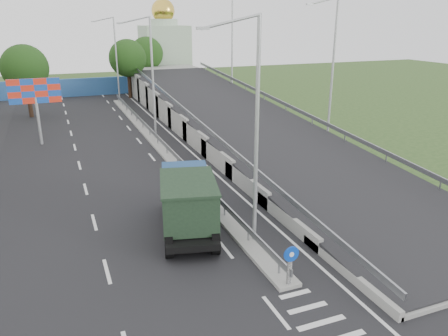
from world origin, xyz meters
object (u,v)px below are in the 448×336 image
dump_truck (188,200)px  sign_bollard (290,265)px  lamp_post_near (253,123)px  lamp_post_mid (150,72)px  billboard (35,95)px  church (165,50)px  lamp_post_far (115,55)px

dump_truck → sign_bollard: bearing=-58.0°
sign_bollard → lamp_post_near: (0.11, 3.83, 4.77)m
lamp_post_mid → billboard: bearing=167.6°
church → billboard: bearing=-120.7°
church → dump_truck: 53.04m
lamp_post_mid → sign_bollard: bearing=-90.3°
lamp_post_near → lamp_post_mid: 20.00m
billboard → lamp_post_mid: bearing=-12.4°
lamp_post_far → billboard: size_ratio=1.83×
lamp_post_far → church: 17.15m
lamp_post_near → dump_truck: bearing=132.1°
sign_bollard → billboard: (-9.00, 25.83, 3.15)m
billboard → dump_truck: billboard is taller
sign_bollard → church: size_ratio=0.12×
sign_bollard → dump_truck: 6.72m
lamp_post_mid → church: 35.41m
church → lamp_post_far: bearing=-125.2°
sign_bollard → billboard: billboard is taller
billboard → church: bearing=59.3°
lamp_post_mid → church: size_ratio=0.73×
lamp_post_mid → lamp_post_far: same height
lamp_post_mid → lamp_post_far: (0.00, 20.00, 0.00)m
lamp_post_mid → dump_truck: size_ratio=1.45×
dump_truck → lamp_post_mid: bearing=95.9°
lamp_post_far → sign_bollard: bearing=-90.1°
sign_bollard → lamp_post_mid: 24.30m
church → dump_truck: bearing=-103.3°
lamp_post_mid → lamp_post_far: size_ratio=1.00×
sign_bollard → lamp_post_far: 44.08m
lamp_post_mid → church: church is taller
church → sign_bollard: bearing=-99.8°
sign_bollard → lamp_post_mid: (0.11, 23.83, 4.77)m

